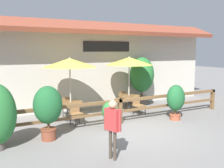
{
  "coord_description": "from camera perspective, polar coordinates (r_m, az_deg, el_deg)",
  "views": [
    {
      "loc": [
        -4.67,
        -7.09,
        2.82
      ],
      "look_at": [
        -0.09,
        1.53,
        1.5
      ],
      "focal_mm": 40.0,
      "sensor_mm": 36.0,
      "label": 1
    }
  ],
  "objects": [
    {
      "name": "dining_table_middle",
      "position": [
        11.64,
        3.88,
        -3.32
      ],
      "size": [
        1.0,
        1.0,
        0.74
      ],
      "color": "brown",
      "rests_on": "ground"
    },
    {
      "name": "patio_railing",
      "position": [
        9.62,
        1.83,
        -5.03
      ],
      "size": [
        10.4,
        0.14,
        0.95
      ],
      "color": "brown",
      "rests_on": "ground"
    },
    {
      "name": "potted_plant_broad_leaf",
      "position": [
        8.07,
        -14.44,
        -5.23
      ],
      "size": [
        0.91,
        0.82,
        1.73
      ],
      "color": "brown",
      "rests_on": "ground"
    },
    {
      "name": "potted_plant_small_flowering",
      "position": [
        8.93,
        -0.52,
        -6.96
      ],
      "size": [
        0.57,
        0.52,
        1.02
      ],
      "color": "#564C47",
      "rests_on": "ground"
    },
    {
      "name": "chair_middle_streetside",
      "position": [
        11.06,
        5.98,
        -4.61
      ],
      "size": [
        0.48,
        0.48,
        0.84
      ],
      "rotation": [
        0.0,
        0.0,
        0.15
      ],
      "color": "olive",
      "rests_on": "ground"
    },
    {
      "name": "chair_middle_wallside",
      "position": [
        12.3,
        2.08,
        -3.31
      ],
      "size": [
        0.48,
        0.48,
        0.84
      ],
      "rotation": [
        0.0,
        0.0,
        3.31
      ],
      "color": "olive",
      "rests_on": "ground"
    },
    {
      "name": "chair_near_streetside",
      "position": [
        9.67,
        -8.16,
        -6.45
      ],
      "size": [
        0.48,
        0.48,
        0.84
      ],
      "rotation": [
        0.0,
        0.0,
        0.16
      ],
      "color": "olive",
      "rests_on": "ground"
    },
    {
      "name": "ground_plane",
      "position": [
        8.95,
        5.22,
        -10.68
      ],
      "size": [
        60.0,
        60.0,
        0.0
      ],
      "primitive_type": "plane",
      "color": "slate"
    },
    {
      "name": "potted_plant_entrance_palm",
      "position": [
        10.44,
        14.35,
        -3.45
      ],
      "size": [
        0.76,
        0.68,
        1.44
      ],
      "color": "#9E4C33",
      "rests_on": "ground"
    },
    {
      "name": "patio_umbrella_middle",
      "position": [
        11.44,
        3.96,
        5.23
      ],
      "size": [
        2.14,
        2.14,
        2.54
      ],
      "color": "#B7B2A8",
      "rests_on": "ground"
    },
    {
      "name": "patio_umbrella_near",
      "position": [
        10.06,
        -9.64,
        4.8
      ],
      "size": [
        2.14,
        2.14,
        2.54
      ],
      "color": "#B7B2A8",
      "rests_on": "ground"
    },
    {
      "name": "potted_plant_tall_tropical",
      "position": [
        13.03,
        6.85,
        1.86
      ],
      "size": [
        1.3,
        1.17,
        2.47
      ],
      "color": "#564C47",
      "rests_on": "ground"
    },
    {
      "name": "building_facade",
      "position": [
        12.15,
        -5.33,
        4.61
      ],
      "size": [
        14.28,
        1.49,
        4.23
      ],
      "color": "#BCB7A8",
      "rests_on": "ground"
    },
    {
      "name": "chair_near_wallside",
      "position": [
        10.98,
        -10.53,
        -4.79
      ],
      "size": [
        0.47,
        0.47,
        0.84
      ],
      "rotation": [
        0.0,
        0.0,
        3.26
      ],
      "color": "olive",
      "rests_on": "ground"
    },
    {
      "name": "pedestrian",
      "position": [
        6.44,
        0.15,
        -8.62
      ],
      "size": [
        0.31,
        0.53,
        1.57
      ],
      "rotation": [
        0.0,
        0.0,
        1.88
      ],
      "color": "#42382D",
      "rests_on": "ground"
    },
    {
      "name": "dining_table_near",
      "position": [
        10.3,
        -9.42,
        -4.87
      ],
      "size": [
        1.0,
        1.0,
        0.74
      ],
      "color": "brown",
      "rests_on": "ground"
    }
  ]
}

